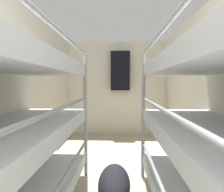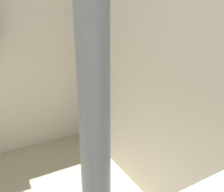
{
  "view_description": "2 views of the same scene",
  "coord_description": "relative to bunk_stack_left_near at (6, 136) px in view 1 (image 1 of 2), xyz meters",
  "views": [
    {
      "loc": [
        0.06,
        0.22,
        1.2
      ],
      "look_at": [
        -0.07,
        3.51,
        0.98
      ],
      "focal_mm": 28.0,
      "sensor_mm": 36.0,
      "label": 1
    },
    {
      "loc": [
        0.26,
        2.18,
        1.23
      ],
      "look_at": [
        0.69,
        2.95,
        0.95
      ],
      "focal_mm": 35.0,
      "sensor_mm": 36.0,
      "label": 2
    }
  ],
  "objects": [
    {
      "name": "hanging_coat",
      "position": [
        0.84,
        2.87,
        0.69
      ],
      "size": [
        0.44,
        0.12,
        0.9
      ],
      "color": "black"
    },
    {
      "name": "wall_back",
      "position": [
        0.75,
        3.02,
        0.28
      ],
      "size": [
        2.41,
        0.06,
        2.21
      ],
      "color": "beige",
      "rests_on": "ground_plane"
    },
    {
      "name": "wall_left",
      "position": [
        -0.42,
        0.78,
        0.28
      ],
      "size": [
        0.06,
        4.54,
        2.21
      ],
      "color": "beige",
      "rests_on": "ground_plane"
    },
    {
      "name": "duffel_bag",
      "position": [
        0.77,
        0.53,
        -0.66
      ],
      "size": [
        0.33,
        0.6,
        0.33
      ],
      "color": "black",
      "rests_on": "ground_plane"
    },
    {
      "name": "bunk_stack_right_near",
      "position": [
        1.51,
        0.0,
        0.0
      ],
      "size": [
        0.8,
        1.9,
        1.59
      ],
      "color": "gray",
      "rests_on": "ground_plane"
    },
    {
      "name": "bunk_stack_left_near",
      "position": [
        0.0,
        0.0,
        0.0
      ],
      "size": [
        0.8,
        1.9,
        1.59
      ],
      "color": "gray",
      "rests_on": "ground_plane"
    },
    {
      "name": "wall_right",
      "position": [
        1.93,
        0.78,
        0.28
      ],
      "size": [
        0.06,
        4.54,
        2.21
      ],
      "color": "beige",
      "rests_on": "ground_plane"
    }
  ]
}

